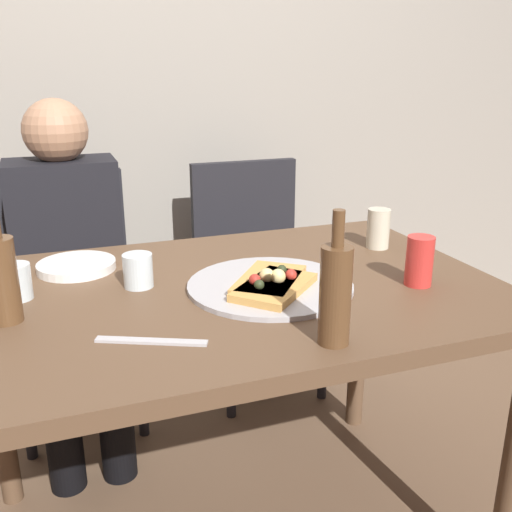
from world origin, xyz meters
TOP-DOWN VIEW (x-y plane):
  - back_wall at (0.00, 1.26)m, footprint 6.00×0.10m
  - dining_table at (0.00, 0.00)m, footprint 1.30×0.87m
  - pizza_tray at (0.09, -0.04)m, footprint 0.40×0.40m
  - pizza_slice_last at (0.08, -0.05)m, footprint 0.24×0.25m
  - pizza_slice_extra at (0.08, -0.09)m, footprint 0.25×0.25m
  - wine_bottle at (-0.50, -0.03)m, footprint 0.06×0.06m
  - beer_bottle at (0.10, -0.35)m, footprint 0.06×0.06m
  - tumbler_near at (0.50, 0.15)m, footprint 0.07×0.07m
  - wine_glass at (-0.21, 0.08)m, footprint 0.07×0.07m
  - short_glass at (-0.48, 0.09)m, footprint 0.07×0.07m
  - soda_can at (0.44, -0.14)m, footprint 0.07×0.07m
  - plate_stack at (-0.34, 0.25)m, footprint 0.20×0.20m
  - table_knife at (-0.23, -0.23)m, footprint 0.21×0.11m
  - chair_left at (-0.35, 0.83)m, footprint 0.44×0.44m
  - chair_right at (0.36, 0.83)m, footprint 0.44×0.44m
  - guest_in_sweater at (-0.35, 0.68)m, footprint 0.36×0.56m

SIDE VIEW (x-z plane):
  - chair_left at x=-0.35m, z-range 0.06..0.96m
  - chair_right at x=0.36m, z-range 0.06..0.96m
  - guest_in_sweater at x=-0.35m, z-range 0.06..1.23m
  - dining_table at x=0.00m, z-range 0.29..1.05m
  - table_knife at x=-0.23m, z-range 0.76..0.76m
  - pizza_tray at x=0.09m, z-range 0.76..0.77m
  - plate_stack at x=-0.34m, z-range 0.76..0.78m
  - pizza_slice_last at x=0.08m, z-range 0.76..0.80m
  - pizza_slice_extra at x=0.08m, z-range 0.76..0.80m
  - wine_glass at x=-0.21m, z-range 0.76..0.84m
  - short_glass at x=-0.48m, z-range 0.76..0.84m
  - tumbler_near at x=0.50m, z-range 0.76..0.87m
  - soda_can at x=0.44m, z-range 0.76..0.88m
  - wine_bottle at x=-0.50m, z-range 0.73..0.98m
  - beer_bottle at x=0.10m, z-range 0.73..0.99m
  - back_wall at x=0.00m, z-range 0.00..2.60m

